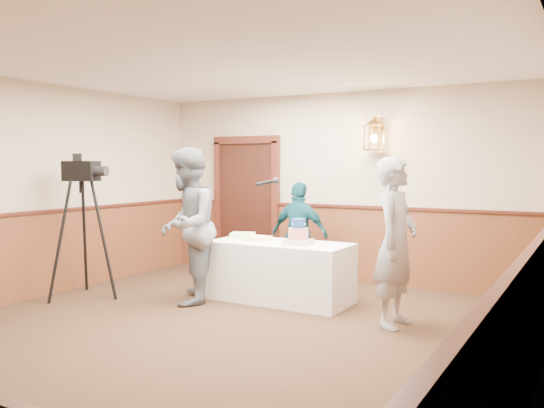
{
  "coord_description": "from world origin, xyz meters",
  "views": [
    {
      "loc": [
        3.38,
        -4.44,
        1.74
      ],
      "look_at": [
        -0.13,
        1.7,
        1.25
      ],
      "focal_mm": 38.0,
      "sensor_mm": 36.0,
      "label": 1
    }
  ],
  "objects_px": {
    "sheet_cake_green": "(243,235)",
    "assistant_p": "(300,234)",
    "baker": "(396,242)",
    "tv_camera_rig": "(83,237)",
    "sheet_cake_yellow": "(258,238)",
    "display_table": "(280,272)",
    "interviewer": "(187,226)",
    "tiered_cake": "(298,234)"
  },
  "relations": [
    {
      "from": "tiered_cake",
      "to": "tv_camera_rig",
      "type": "relative_size",
      "value": 0.18
    },
    {
      "from": "baker",
      "to": "assistant_p",
      "type": "relative_size",
      "value": 1.22
    },
    {
      "from": "display_table",
      "to": "baker",
      "type": "xyz_separation_m",
      "value": [
        1.63,
        -0.39,
        0.53
      ]
    },
    {
      "from": "baker",
      "to": "tiered_cake",
      "type": "bearing_deg",
      "value": 78.85
    },
    {
      "from": "display_table",
      "to": "tv_camera_rig",
      "type": "height_order",
      "value": "tv_camera_rig"
    },
    {
      "from": "display_table",
      "to": "assistant_p",
      "type": "distance_m",
      "value": 1.01
    },
    {
      "from": "display_table",
      "to": "sheet_cake_green",
      "type": "relative_size",
      "value": 5.79
    },
    {
      "from": "sheet_cake_yellow",
      "to": "interviewer",
      "type": "height_order",
      "value": "interviewer"
    },
    {
      "from": "display_table",
      "to": "sheet_cake_yellow",
      "type": "bearing_deg",
      "value": -175.94
    },
    {
      "from": "tiered_cake",
      "to": "assistant_p",
      "type": "height_order",
      "value": "assistant_p"
    },
    {
      "from": "baker",
      "to": "assistant_p",
      "type": "xyz_separation_m",
      "value": [
        -1.82,
        1.31,
        -0.16
      ]
    },
    {
      "from": "tv_camera_rig",
      "to": "display_table",
      "type": "bearing_deg",
      "value": 12.13
    },
    {
      "from": "tiered_cake",
      "to": "sheet_cake_yellow",
      "type": "height_order",
      "value": "tiered_cake"
    },
    {
      "from": "sheet_cake_yellow",
      "to": "assistant_p",
      "type": "xyz_separation_m",
      "value": [
        0.13,
        0.94,
        -0.04
      ]
    },
    {
      "from": "baker",
      "to": "assistant_p",
      "type": "height_order",
      "value": "baker"
    },
    {
      "from": "interviewer",
      "to": "sheet_cake_yellow",
      "type": "bearing_deg",
      "value": 109.94
    },
    {
      "from": "baker",
      "to": "sheet_cake_yellow",
      "type": "bearing_deg",
      "value": 82.29
    },
    {
      "from": "sheet_cake_green",
      "to": "interviewer",
      "type": "height_order",
      "value": "interviewer"
    },
    {
      "from": "interviewer",
      "to": "tv_camera_rig",
      "type": "height_order",
      "value": "interviewer"
    },
    {
      "from": "tiered_cake",
      "to": "assistant_p",
      "type": "relative_size",
      "value": 0.22
    },
    {
      "from": "tv_camera_rig",
      "to": "sheet_cake_yellow",
      "type": "bearing_deg",
      "value": 15.1
    },
    {
      "from": "tiered_cake",
      "to": "interviewer",
      "type": "distance_m",
      "value": 1.39
    },
    {
      "from": "display_table",
      "to": "sheet_cake_yellow",
      "type": "distance_m",
      "value": 0.52
    },
    {
      "from": "sheet_cake_yellow",
      "to": "tv_camera_rig",
      "type": "height_order",
      "value": "tv_camera_rig"
    },
    {
      "from": "display_table",
      "to": "tiered_cake",
      "type": "bearing_deg",
      "value": -10.42
    },
    {
      "from": "interviewer",
      "to": "baker",
      "type": "xyz_separation_m",
      "value": [
        2.59,
        0.28,
        -0.07
      ]
    },
    {
      "from": "tiered_cake",
      "to": "interviewer",
      "type": "relative_size",
      "value": 0.17
    },
    {
      "from": "sheet_cake_yellow",
      "to": "assistant_p",
      "type": "bearing_deg",
      "value": 82.14
    },
    {
      "from": "display_table",
      "to": "tv_camera_rig",
      "type": "xyz_separation_m",
      "value": [
        -2.31,
        -1.12,
        0.43
      ]
    },
    {
      "from": "sheet_cake_yellow",
      "to": "baker",
      "type": "xyz_separation_m",
      "value": [
        1.95,
        -0.37,
        0.13
      ]
    },
    {
      "from": "sheet_cake_green",
      "to": "assistant_p",
      "type": "height_order",
      "value": "assistant_p"
    },
    {
      "from": "assistant_p",
      "to": "tv_camera_rig",
      "type": "xyz_separation_m",
      "value": [
        -2.12,
        -2.04,
        0.06
      ]
    },
    {
      "from": "baker",
      "to": "assistant_p",
      "type": "bearing_deg",
      "value": 57.25
    },
    {
      "from": "tiered_cake",
      "to": "tv_camera_rig",
      "type": "xyz_separation_m",
      "value": [
        -2.6,
        -1.06,
        -0.08
      ]
    },
    {
      "from": "baker",
      "to": "tv_camera_rig",
      "type": "height_order",
      "value": "baker"
    },
    {
      "from": "display_table",
      "to": "interviewer",
      "type": "bearing_deg",
      "value": -144.6
    },
    {
      "from": "display_table",
      "to": "sheet_cake_yellow",
      "type": "relative_size",
      "value": 5.83
    },
    {
      "from": "baker",
      "to": "tv_camera_rig",
      "type": "distance_m",
      "value": 4.01
    },
    {
      "from": "display_table",
      "to": "sheet_cake_green",
      "type": "bearing_deg",
      "value": 169.45
    },
    {
      "from": "display_table",
      "to": "tv_camera_rig",
      "type": "distance_m",
      "value": 2.6
    },
    {
      "from": "sheet_cake_yellow",
      "to": "assistant_p",
      "type": "distance_m",
      "value": 0.95
    },
    {
      "from": "sheet_cake_green",
      "to": "assistant_p",
      "type": "bearing_deg",
      "value": 60.79
    }
  ]
}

